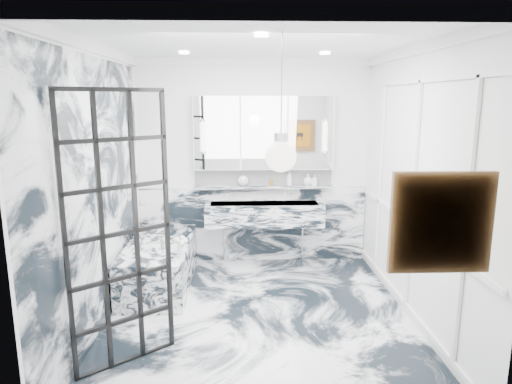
{
  "coord_description": "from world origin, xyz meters",
  "views": [
    {
      "loc": [
        -0.19,
        -4.47,
        2.28
      ],
      "look_at": [
        -0.0,
        0.5,
        1.25
      ],
      "focal_mm": 32.0,
      "sensor_mm": 36.0,
      "label": 1
    }
  ],
  "objects_px": {
    "trough_sink": "(264,214)",
    "mirror_cabinet": "(264,133)",
    "crittall_door": "(120,234)",
    "bathtub": "(160,264)"
  },
  "relations": [
    {
      "from": "trough_sink",
      "to": "mirror_cabinet",
      "type": "height_order",
      "value": "mirror_cabinet"
    },
    {
      "from": "crittall_door",
      "to": "trough_sink",
      "type": "relative_size",
      "value": 1.47
    },
    {
      "from": "bathtub",
      "to": "crittall_door",
      "type": "bearing_deg",
      "value": -90.44
    },
    {
      "from": "trough_sink",
      "to": "mirror_cabinet",
      "type": "distance_m",
      "value": 1.1
    },
    {
      "from": "crittall_door",
      "to": "mirror_cabinet",
      "type": "relative_size",
      "value": 1.23
    },
    {
      "from": "trough_sink",
      "to": "mirror_cabinet",
      "type": "relative_size",
      "value": 0.84
    },
    {
      "from": "crittall_door",
      "to": "trough_sink",
      "type": "bearing_deg",
      "value": 23.37
    },
    {
      "from": "crittall_door",
      "to": "trough_sink",
      "type": "distance_m",
      "value": 2.73
    },
    {
      "from": "mirror_cabinet",
      "to": "crittall_door",
      "type": "bearing_deg",
      "value": -118.05
    },
    {
      "from": "bathtub",
      "to": "mirror_cabinet",
      "type": "bearing_deg",
      "value": 32.06
    }
  ]
}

